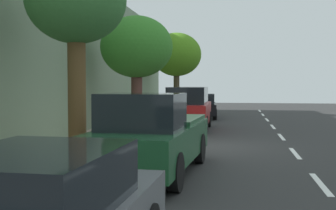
% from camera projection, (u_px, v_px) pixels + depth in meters
% --- Properties ---
extents(ground, '(67.33, 67.33, 0.00)m').
position_uv_depth(ground, '(200.00, 146.00, 15.18)').
color(ground, '#2D2D2D').
extents(sidewalk, '(3.13, 42.08, 0.12)m').
position_uv_depth(sidewalk, '(99.00, 142.00, 15.73)').
color(sidewalk, '#B3968E').
rests_on(sidewalk, ground).
extents(curb_edge, '(0.16, 42.08, 0.12)m').
position_uv_depth(curb_edge, '(144.00, 143.00, 15.48)').
color(curb_edge, gray).
rests_on(curb_edge, ground).
extents(lane_stripe_centre, '(0.14, 40.00, 0.01)m').
position_uv_depth(lane_stripe_centre, '(287.00, 144.00, 15.75)').
color(lane_stripe_centre, white).
rests_on(lane_stripe_centre, ground).
extents(lane_stripe_bike_edge, '(0.12, 42.08, 0.01)m').
position_uv_depth(lane_stripe_bike_edge, '(186.00, 146.00, 15.26)').
color(lane_stripe_bike_edge, white).
rests_on(lane_stripe_bike_edge, ground).
extents(building_facade, '(0.50, 42.08, 6.66)m').
position_uv_depth(building_facade, '(50.00, 51.00, 15.84)').
color(building_facade, gray).
rests_on(building_facade, ground).
extents(parked_sedan_black_nearest, '(2.05, 4.50, 1.52)m').
position_uv_depth(parked_sedan_black_nearest, '(202.00, 106.00, 27.44)').
color(parked_sedan_black_nearest, black).
rests_on(parked_sedan_black_nearest, ground).
extents(parked_suv_red_second, '(2.01, 4.72, 1.99)m').
position_uv_depth(parked_suv_red_second, '(188.00, 108.00, 20.54)').
color(parked_suv_red_second, maroon).
rests_on(parked_suv_red_second, ground).
extents(parked_pickup_green_mid, '(2.29, 5.41, 1.95)m').
position_uv_depth(parked_pickup_green_mid, '(151.00, 137.00, 10.46)').
color(parked_pickup_green_mid, '#1E512D').
rests_on(parked_pickup_green_mid, ground).
extents(bicycle_at_curb, '(1.69, 0.68, 0.79)m').
position_uv_depth(bicycle_at_curb, '(162.00, 132.00, 16.23)').
color(bicycle_at_curb, black).
rests_on(bicycle_at_curb, ground).
extents(cyclist_with_backpack, '(0.52, 0.56, 1.61)m').
position_uv_depth(cyclist_with_backpack, '(158.00, 115.00, 16.67)').
color(cyclist_with_backpack, '#C6B284').
rests_on(cyclist_with_backpack, ground).
extents(street_tree_near_cyclist, '(3.51, 3.51, 5.60)m').
position_uv_depth(street_tree_near_cyclist, '(177.00, 55.00, 31.31)').
color(street_tree_near_cyclist, '#4A3E2B').
rests_on(street_tree_near_cyclist, sidewalk).
extents(street_tree_mid_block, '(3.08, 3.08, 4.90)m').
position_uv_depth(street_tree_mid_block, '(137.00, 48.00, 18.78)').
color(street_tree_mid_block, brown).
rests_on(street_tree_mid_block, sidewalk).
extents(street_tree_far_end, '(2.68, 2.68, 5.44)m').
position_uv_depth(street_tree_far_end, '(76.00, 4.00, 11.67)').
color(street_tree_far_end, brown).
rests_on(street_tree_far_end, sidewalk).
extents(fire_hydrant, '(0.22, 0.22, 0.84)m').
position_uv_depth(fire_hydrant, '(87.00, 150.00, 10.81)').
color(fire_hydrant, red).
rests_on(fire_hydrant, sidewalk).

